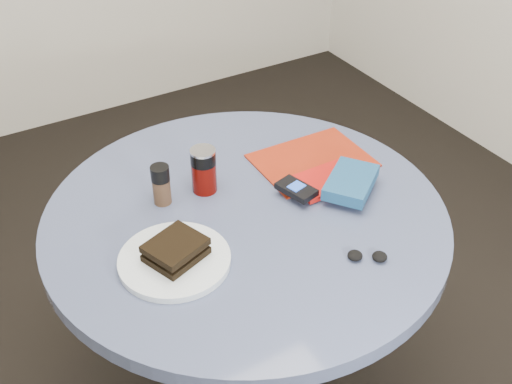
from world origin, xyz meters
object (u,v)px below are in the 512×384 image
sandwich (176,250)px  pepper_grinder (161,184)px  headphones (367,256)px  plate (175,260)px  soda_can (204,170)px  magazine (312,161)px  red_book (324,181)px  mp3_player (296,189)px  table (246,261)px  novel (351,182)px

sandwich → pepper_grinder: bearing=73.8°
sandwich → headphones: sandwich is taller
plate → soda_can: 0.29m
soda_can → headphones: 0.47m
magazine → red_book: size_ratio=1.79×
mp3_player → red_book: bearing=6.1°
magazine → mp3_player: size_ratio=2.72×
sandwich → headphones: 0.43m
soda_can → red_book: (0.28, -0.14, -0.05)m
pepper_grinder → headphones: size_ratio=1.15×
table → sandwich: size_ratio=6.72×
sandwich → novel: (0.49, 0.01, -0.00)m
novel → pepper_grinder: bearing=117.4°
soda_can → mp3_player: (0.18, -0.15, -0.03)m
sandwich → soda_can: bearing=50.1°
pepper_grinder → magazine: 0.43m
plate → table: bearing=19.0°
novel → mp3_player: 0.14m
plate → pepper_grinder: (0.07, 0.22, 0.05)m
red_book → headphones: same height
pepper_grinder → red_book: (0.39, -0.15, -0.04)m
table → red_book: 0.29m
headphones → pepper_grinder: bearing=125.8°
pepper_grinder → headphones: (0.31, -0.43, -0.05)m
pepper_grinder → mp3_player: bearing=-27.6°
soda_can → red_book: size_ratio=0.72×
magazine → novel: 0.17m
novel → headphones: bearing=-154.8°
pepper_grinder → magazine: (0.43, -0.04, -0.05)m
magazine → novel: size_ratio=1.85×
sandwich → mp3_player: (0.36, 0.06, -0.01)m
plate → sandwich: (0.00, -0.00, 0.03)m
soda_can → headphones: soda_can is taller
table → red_book: red_book is taller
red_book → headphones: 0.29m
table → plate: plate is taller
plate → pepper_grinder: pepper_grinder is taller
pepper_grinder → novel: (0.43, -0.21, -0.02)m
red_book → novel: 0.08m
magazine → red_book: bearing=-107.3°
table → soda_can: soda_can is taller
mp3_player → soda_can: bearing=140.8°
novel → headphones: size_ratio=1.75×
table → magazine: bearing=20.5°
red_book → mp3_player: size_ratio=1.52×
sandwich → pepper_grinder: 0.23m
table → pepper_grinder: (-0.16, 0.14, 0.22)m
sandwich → red_book: size_ratio=0.88×
plate → soda_can: soda_can is taller
plate → red_book: 0.47m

